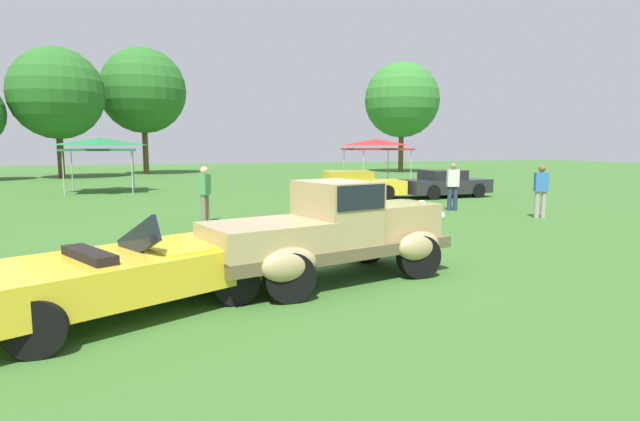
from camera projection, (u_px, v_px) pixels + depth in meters
ground_plane at (341, 271)px, 9.45m from camera, size 120.00×120.00×0.00m
feature_pickup_truck at (333, 230)px, 8.77m from camera, size 4.58×2.63×1.70m
neighbor_convertible at (130, 271)px, 7.09m from camera, size 4.67×3.47×1.40m
show_car_yellow at (351, 185)px, 22.34m from camera, size 4.70×2.27×1.22m
show_car_charcoal at (445, 184)px, 23.10m from camera, size 4.08×1.92×1.22m
spectator_near_truck at (205, 193)px, 15.27m from camera, size 0.41×0.47×1.69m
spectator_between_cars at (541, 190)px, 16.33m from camera, size 0.46×0.39×1.69m
spectator_by_row at (453, 185)px, 18.23m from camera, size 0.46×0.35×1.69m
canopy_tent_left_field at (99, 143)px, 25.15m from camera, size 3.29×3.29×2.71m
canopy_tent_center_field at (377, 144)px, 30.68m from camera, size 3.35×3.35×2.71m
treeline_mid_left at (57, 93)px, 35.90m from camera, size 6.37×6.37×9.14m
treeline_center at (143, 91)px, 41.16m from camera, size 6.76×6.76×10.08m
treeline_mid_right at (402, 100)px, 44.54m from camera, size 6.48×6.48×9.50m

